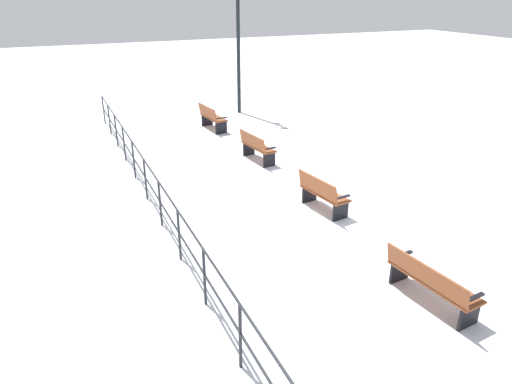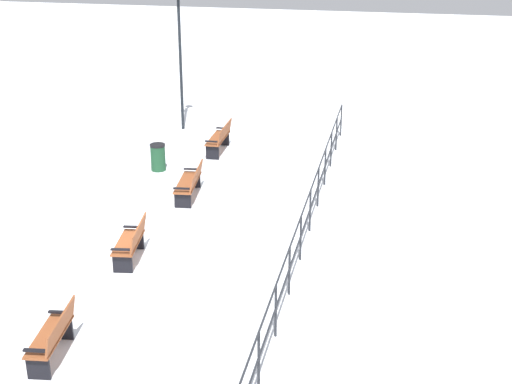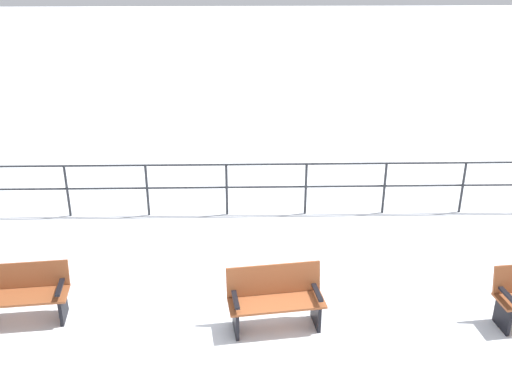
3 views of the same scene
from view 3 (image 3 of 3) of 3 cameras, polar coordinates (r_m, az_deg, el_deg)
The scene contains 4 objects.
ground_plane at distance 8.97m, azimuth 1.91°, elevation -12.57°, with size 80.00×80.00×0.00m, color white.
bench_second at distance 9.52m, azimuth -22.66°, elevation -9.01°, with size 0.72×1.74×0.84m.
bench_third at distance 8.68m, azimuth 1.89°, elevation -10.20°, with size 0.72×1.44×0.91m.
waterfront_railing at distance 11.84m, azimuth 1.00°, elevation 1.09°, with size 0.05×20.80×1.11m.
Camera 3 is at (7.19, -0.45, 5.33)m, focal length 41.51 mm.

